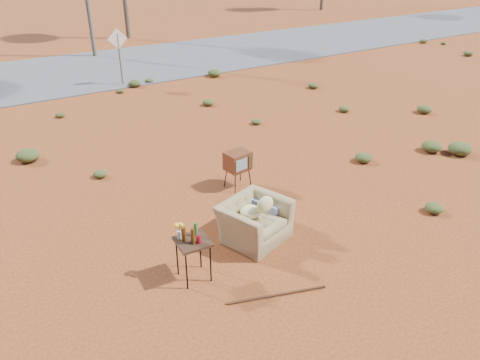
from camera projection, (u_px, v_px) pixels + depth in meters
ground at (259, 250)px, 8.89m from camera, size 140.00×140.00×0.00m
highway at (66, 73)px, 20.18m from camera, size 140.00×7.00×0.04m
armchair at (257, 214)px, 9.08m from camera, size 1.59×1.33×1.08m
tv_unit at (238, 161)px, 10.82m from camera, size 0.62×0.53×0.90m
side_table at (190, 239)px, 7.81m from camera, size 0.58×0.58×1.09m
rusty_bar at (277, 295)px, 7.75m from camera, size 1.66×0.56×0.05m
road_sign at (118, 47)px, 17.93m from camera, size 0.78×0.06×2.19m
scrub_patch at (135, 167)px, 11.76m from camera, size 17.49×8.07×0.33m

